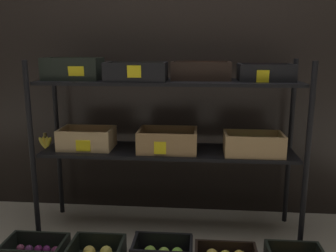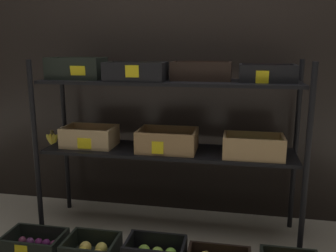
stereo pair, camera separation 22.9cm
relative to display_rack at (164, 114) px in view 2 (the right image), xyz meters
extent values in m
plane|color=gray|center=(0.02, 0.01, -0.80)|extent=(10.00, 10.00, 0.00)
cube|color=black|center=(0.02, 0.41, 0.30)|extent=(4.03, 0.12, 2.20)
cylinder|color=black|center=(-0.80, -0.19, -0.23)|extent=(0.03, 0.03, 1.14)
cylinder|color=black|center=(0.84, -0.19, -0.23)|extent=(0.03, 0.03, 1.14)
cylinder|color=black|center=(-0.80, 0.21, -0.23)|extent=(0.03, 0.03, 1.14)
cylinder|color=black|center=(0.84, 0.21, -0.23)|extent=(0.03, 0.03, 1.14)
cube|color=black|center=(0.02, 0.01, -0.25)|extent=(1.60, 0.37, 0.02)
cube|color=black|center=(0.02, 0.01, 0.20)|extent=(1.60, 0.37, 0.02)
cube|color=tan|center=(-0.51, 0.00, -0.23)|extent=(0.34, 0.23, 0.01)
cube|color=tan|center=(-0.51, -0.10, -0.16)|extent=(0.34, 0.02, 0.12)
cube|color=tan|center=(-0.51, 0.11, -0.16)|extent=(0.34, 0.02, 0.12)
cube|color=tan|center=(-0.67, 0.00, -0.16)|extent=(0.02, 0.20, 0.12)
cube|color=tan|center=(-0.35, 0.00, -0.16)|extent=(0.02, 0.20, 0.12)
sphere|color=orange|center=(-0.58, -0.03, -0.19)|extent=(0.07, 0.07, 0.07)
sphere|color=orange|center=(-0.51, -0.03, -0.19)|extent=(0.07, 0.07, 0.07)
sphere|color=orange|center=(-0.44, -0.03, -0.19)|extent=(0.07, 0.07, 0.07)
sphere|color=orange|center=(-0.59, 0.03, -0.19)|extent=(0.07, 0.07, 0.07)
sphere|color=orange|center=(-0.51, 0.03, -0.19)|extent=(0.07, 0.07, 0.07)
sphere|color=orange|center=(-0.43, 0.04, -0.19)|extent=(0.07, 0.07, 0.07)
cube|color=yellow|center=(-0.50, -0.11, -0.19)|extent=(0.09, 0.00, 0.07)
cube|color=#A87F51|center=(0.02, -0.01, -0.23)|extent=(0.37, 0.26, 0.01)
cube|color=#A87F51|center=(0.02, -0.13, -0.16)|extent=(0.37, 0.02, 0.13)
cube|color=#A87F51|center=(0.02, 0.11, -0.16)|extent=(0.37, 0.02, 0.13)
cube|color=#A87F51|center=(-0.15, -0.01, -0.16)|extent=(0.02, 0.23, 0.13)
cube|color=#A87F51|center=(0.20, -0.01, -0.16)|extent=(0.02, 0.23, 0.13)
ellipsoid|color=brown|center=(-0.09, -0.07, -0.19)|extent=(0.05, 0.05, 0.07)
ellipsoid|color=brown|center=(-0.03, -0.07, -0.19)|extent=(0.05, 0.05, 0.07)
ellipsoid|color=brown|center=(0.02, -0.07, -0.19)|extent=(0.05, 0.05, 0.07)
ellipsoid|color=brown|center=(0.08, -0.07, -0.19)|extent=(0.05, 0.05, 0.07)
ellipsoid|color=brown|center=(0.14, -0.07, -0.19)|extent=(0.05, 0.05, 0.07)
ellipsoid|color=brown|center=(-0.09, -0.01, -0.19)|extent=(0.05, 0.05, 0.07)
ellipsoid|color=brown|center=(-0.03, -0.01, -0.19)|extent=(0.05, 0.05, 0.07)
ellipsoid|color=brown|center=(0.02, -0.02, -0.19)|extent=(0.05, 0.05, 0.07)
ellipsoid|color=brown|center=(0.08, -0.01, -0.19)|extent=(0.05, 0.05, 0.07)
ellipsoid|color=brown|center=(0.14, -0.02, -0.19)|extent=(0.05, 0.05, 0.07)
ellipsoid|color=brown|center=(-0.09, 0.04, -0.19)|extent=(0.05, 0.05, 0.07)
ellipsoid|color=brown|center=(-0.04, 0.04, -0.19)|extent=(0.05, 0.05, 0.07)
ellipsoid|color=brown|center=(0.02, 0.04, -0.19)|extent=(0.05, 0.05, 0.07)
ellipsoid|color=brown|center=(0.08, 0.04, -0.19)|extent=(0.05, 0.05, 0.07)
ellipsoid|color=brown|center=(0.14, 0.04, -0.19)|extent=(0.05, 0.05, 0.07)
cube|color=yellow|center=(-0.01, -0.14, -0.18)|extent=(0.07, 0.01, 0.08)
cube|color=tan|center=(0.55, -0.05, -0.23)|extent=(0.36, 0.22, 0.01)
cube|color=tan|center=(0.55, -0.15, -0.16)|extent=(0.36, 0.02, 0.12)
cube|color=tan|center=(0.55, 0.05, -0.16)|extent=(0.36, 0.02, 0.12)
cube|color=tan|center=(0.38, -0.05, -0.16)|extent=(0.02, 0.19, 0.12)
cube|color=tan|center=(0.73, -0.05, -0.16)|extent=(0.02, 0.19, 0.12)
sphere|color=#8CC633|center=(0.47, -0.08, -0.19)|extent=(0.07, 0.07, 0.07)
sphere|color=#81C644|center=(0.55, -0.08, -0.19)|extent=(0.07, 0.07, 0.07)
sphere|color=#92B542|center=(0.64, -0.07, -0.19)|extent=(0.07, 0.07, 0.07)
sphere|color=#84BF36|center=(0.47, -0.01, -0.19)|extent=(0.07, 0.07, 0.07)
sphere|color=#95C135|center=(0.56, -0.02, -0.19)|extent=(0.07, 0.07, 0.07)
sphere|color=#8CBD3F|center=(0.64, -0.01, -0.19)|extent=(0.07, 0.07, 0.07)
cube|color=black|center=(-0.58, 0.00, 0.22)|extent=(0.35, 0.20, 0.01)
cube|color=black|center=(-0.58, -0.10, 0.29)|extent=(0.35, 0.02, 0.13)
cube|color=black|center=(-0.58, 0.09, 0.29)|extent=(0.35, 0.02, 0.13)
cube|color=black|center=(-0.75, 0.00, 0.29)|extent=(0.02, 0.17, 0.13)
cube|color=black|center=(-0.41, 0.00, 0.29)|extent=(0.02, 0.17, 0.13)
ellipsoid|color=tan|center=(-0.66, -0.03, 0.27)|extent=(0.07, 0.07, 0.09)
ellipsoid|color=tan|center=(-0.58, -0.03, 0.27)|extent=(0.07, 0.07, 0.09)
ellipsoid|color=tan|center=(-0.49, -0.03, 0.27)|extent=(0.07, 0.07, 0.09)
ellipsoid|color=tan|center=(-0.66, 0.02, 0.27)|extent=(0.07, 0.07, 0.09)
ellipsoid|color=#BDC351|center=(-0.57, 0.03, 0.27)|extent=(0.07, 0.07, 0.09)
ellipsoid|color=tan|center=(-0.49, 0.02, 0.27)|extent=(0.07, 0.07, 0.09)
cube|color=yellow|center=(-0.52, -0.11, 0.27)|extent=(0.10, 0.01, 0.06)
cube|color=black|center=(-0.17, -0.05, 0.22)|extent=(0.37, 0.22, 0.01)
cube|color=black|center=(-0.17, -0.15, 0.27)|extent=(0.37, 0.02, 0.10)
cube|color=black|center=(-0.17, 0.05, 0.27)|extent=(0.37, 0.02, 0.10)
cube|color=black|center=(-0.34, -0.05, 0.27)|extent=(0.02, 0.18, 0.10)
cube|color=black|center=(0.01, -0.05, 0.27)|extent=(0.02, 0.18, 0.10)
ellipsoid|color=yellow|center=(-0.27, -0.08, 0.26)|extent=(0.06, 0.06, 0.08)
ellipsoid|color=yellow|center=(-0.20, -0.08, 0.26)|extent=(0.06, 0.06, 0.08)
ellipsoid|color=yellow|center=(-0.13, -0.08, 0.26)|extent=(0.06, 0.06, 0.08)
ellipsoid|color=yellow|center=(-0.06, -0.08, 0.26)|extent=(0.06, 0.06, 0.08)
ellipsoid|color=yellow|center=(-0.27, -0.01, 0.26)|extent=(0.06, 0.06, 0.08)
ellipsoid|color=yellow|center=(-0.20, -0.02, 0.26)|extent=(0.06, 0.06, 0.08)
ellipsoid|color=yellow|center=(-0.13, -0.02, 0.26)|extent=(0.06, 0.06, 0.08)
ellipsoid|color=yellow|center=(-0.07, -0.02, 0.26)|extent=(0.06, 0.06, 0.08)
cube|color=yellow|center=(-0.16, -0.16, 0.27)|extent=(0.08, 0.01, 0.07)
cube|color=black|center=(0.22, 0.05, 0.22)|extent=(0.37, 0.20, 0.01)
cube|color=black|center=(0.22, -0.04, 0.27)|extent=(0.37, 0.02, 0.10)
cube|color=black|center=(0.22, 0.15, 0.27)|extent=(0.37, 0.02, 0.10)
cube|color=black|center=(0.05, 0.05, 0.27)|extent=(0.02, 0.17, 0.10)
cube|color=black|center=(0.40, 0.05, 0.27)|extent=(0.02, 0.17, 0.10)
sphere|color=orange|center=(0.12, 0.03, 0.25)|extent=(0.06, 0.06, 0.06)
sphere|color=orange|center=(0.19, 0.03, 0.25)|extent=(0.06, 0.06, 0.06)
sphere|color=orange|center=(0.26, 0.02, 0.25)|extent=(0.06, 0.06, 0.06)
sphere|color=orange|center=(0.32, 0.03, 0.25)|extent=(0.06, 0.06, 0.06)
sphere|color=orange|center=(0.12, 0.08, 0.25)|extent=(0.06, 0.06, 0.06)
sphere|color=orange|center=(0.19, 0.08, 0.25)|extent=(0.06, 0.06, 0.06)
sphere|color=orange|center=(0.26, 0.08, 0.25)|extent=(0.06, 0.06, 0.06)
sphere|color=orange|center=(0.33, 0.08, 0.25)|extent=(0.06, 0.06, 0.06)
cube|color=black|center=(0.62, 0.03, 0.22)|extent=(0.33, 0.23, 0.01)
cube|color=black|center=(0.62, -0.08, 0.27)|extent=(0.33, 0.02, 0.09)
cube|color=black|center=(0.62, 0.14, 0.27)|extent=(0.33, 0.02, 0.09)
cube|color=black|center=(0.46, 0.03, 0.27)|extent=(0.02, 0.20, 0.09)
cube|color=black|center=(0.77, 0.03, 0.27)|extent=(0.02, 0.20, 0.09)
sphere|color=red|center=(0.56, 0.00, 0.26)|extent=(0.07, 0.07, 0.07)
sphere|color=red|center=(0.67, 0.00, 0.26)|extent=(0.07, 0.07, 0.07)
sphere|color=red|center=(0.56, 0.06, 0.26)|extent=(0.07, 0.07, 0.07)
sphere|color=red|center=(0.68, 0.06, 0.26)|extent=(0.07, 0.07, 0.07)
cube|color=yellow|center=(0.58, -0.09, 0.25)|extent=(0.07, 0.01, 0.07)
cylinder|color=brown|center=(-0.84, 0.09, -0.18)|extent=(0.02, 0.02, 0.02)
ellipsoid|color=yellow|center=(-0.85, 0.09, -0.24)|extent=(0.08, 0.03, 0.10)
ellipsoid|color=yellow|center=(-0.84, 0.09, -0.24)|extent=(0.05, 0.03, 0.10)
ellipsoid|color=yellow|center=(-0.83, 0.10, -0.24)|extent=(0.05, 0.03, 0.10)
ellipsoid|color=yellow|center=(-0.82, 0.10, -0.24)|extent=(0.07, 0.03, 0.10)
cube|color=black|center=(-0.72, -0.40, -0.80)|extent=(0.35, 0.23, 0.01)
cube|color=black|center=(-0.72, -0.51, -0.74)|extent=(0.35, 0.02, 0.10)
cube|color=black|center=(-0.72, -0.30, -0.74)|extent=(0.35, 0.02, 0.10)
cube|color=black|center=(-0.89, -0.40, -0.74)|extent=(0.02, 0.19, 0.10)
cube|color=black|center=(-0.56, -0.40, -0.74)|extent=(0.02, 0.19, 0.10)
sphere|color=#591E58|center=(-0.83, -0.44, -0.77)|extent=(0.05, 0.05, 0.05)
sphere|color=#651A4A|center=(-0.78, -0.44, -0.77)|extent=(0.05, 0.05, 0.05)
sphere|color=#6C1A58|center=(-0.73, -0.44, -0.77)|extent=(0.05, 0.05, 0.05)
sphere|color=#672D51|center=(-0.67, -0.44, -0.77)|extent=(0.05, 0.05, 0.05)
sphere|color=#592355|center=(-0.62, -0.44, -0.77)|extent=(0.05, 0.05, 0.05)
sphere|color=#6B2D48|center=(-0.83, -0.36, -0.77)|extent=(0.05, 0.05, 0.05)
sphere|color=#5A2B5A|center=(-0.78, -0.37, -0.77)|extent=(0.05, 0.05, 0.05)
sphere|color=#611B53|center=(-0.72, -0.36, -0.77)|extent=(0.05, 0.05, 0.05)
sphere|color=#5C1B56|center=(-0.67, -0.36, -0.77)|extent=(0.05, 0.05, 0.05)
sphere|color=#612245|center=(-0.62, -0.37, -0.77)|extent=(0.05, 0.05, 0.05)
cube|color=yellow|center=(-0.74, -0.52, -0.73)|extent=(0.08, 0.01, 0.07)
cube|color=black|center=(-0.35, -0.30, -0.73)|extent=(0.30, 0.02, 0.11)
cube|color=black|center=(-0.50, -0.41, -0.73)|extent=(0.02, 0.21, 0.11)
cube|color=black|center=(-0.21, -0.41, -0.73)|extent=(0.02, 0.21, 0.11)
sphere|color=gold|center=(-0.41, -0.38, -0.75)|extent=(0.07, 0.07, 0.07)
sphere|color=#D6C450|center=(-0.31, -0.38, -0.75)|extent=(0.07, 0.07, 0.07)
cube|color=black|center=(0.03, -0.29, -0.73)|extent=(0.34, 0.02, 0.13)
cube|color=black|center=(-0.14, -0.38, -0.73)|extent=(0.02, 0.18, 0.13)
sphere|color=#86B43D|center=(-0.05, -0.35, -0.75)|extent=(0.07, 0.07, 0.07)
cube|color=black|center=(0.38, -0.28, -0.75)|extent=(0.35, 0.02, 0.09)
camera|label=1|loc=(0.22, -2.23, 0.41)|focal=38.53mm
camera|label=2|loc=(0.45, -2.20, 0.41)|focal=38.53mm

